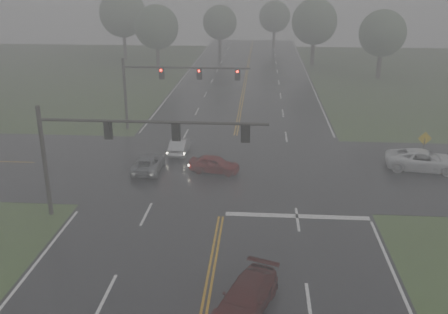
# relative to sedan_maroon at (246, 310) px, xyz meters

# --- Properties ---
(main_road) EXTENTS (18.00, 160.00, 0.02)m
(main_road) POSITION_rel_sedan_maroon_xyz_m (-1.78, 14.62, 0.00)
(main_road) COLOR black
(main_road) RESTS_ON ground
(cross_street) EXTENTS (120.00, 14.00, 0.02)m
(cross_street) POSITION_rel_sedan_maroon_xyz_m (-1.78, 16.62, 0.00)
(cross_street) COLOR black
(cross_street) RESTS_ON ground
(stop_bar) EXTENTS (8.50, 0.50, 0.01)m
(stop_bar) POSITION_rel_sedan_maroon_xyz_m (2.72, 9.02, 0.00)
(stop_bar) COLOR white
(stop_bar) RESTS_ON ground
(sedan_maroon) EXTENTS (3.19, 4.77, 1.28)m
(sedan_maroon) POSITION_rel_sedan_maroon_xyz_m (0.00, 0.00, 0.00)
(sedan_maroon) COLOR #3E0C0B
(sedan_maroon) RESTS_ON ground
(sedan_red) EXTENTS (3.87, 2.11, 1.25)m
(sedan_red) POSITION_rel_sedan_maroon_xyz_m (-2.84, 15.70, 0.00)
(sedan_red) COLOR maroon
(sedan_red) RESTS_ON ground
(sedan_silver) EXTENTS (1.36, 3.72, 1.22)m
(sedan_silver) POSITION_rel_sedan_maroon_xyz_m (-6.01, 19.60, 0.00)
(sedan_silver) COLOR #ABAEB3
(sedan_silver) RESTS_ON ground
(car_grey) EXTENTS (1.98, 4.20, 1.16)m
(car_grey) POSITION_rel_sedan_maroon_xyz_m (-7.67, 15.59, 0.00)
(car_grey) COLOR slate
(car_grey) RESTS_ON ground
(pickup_white) EXTENTS (5.62, 3.20, 1.48)m
(pickup_white) POSITION_rel_sedan_maroon_xyz_m (12.37, 17.33, 0.00)
(pickup_white) COLOR white
(pickup_white) RESTS_ON ground
(signal_gantry_near) EXTENTS (12.99, 0.29, 6.66)m
(signal_gantry_near) POSITION_rel_sedan_maroon_xyz_m (-7.93, 8.27, 4.71)
(signal_gantry_near) COLOR black
(signal_gantry_near) RESTS_ON ground
(signal_gantry_far) EXTENTS (11.51, 0.33, 6.53)m
(signal_gantry_far) POSITION_rel_sedan_maroon_xyz_m (-8.44, 26.09, 4.59)
(signal_gantry_far) COLOR black
(signal_gantry_far) RESTS_ON ground
(sign_diamond_east) EXTENTS (1.05, 0.12, 2.51)m
(sign_diamond_east) POSITION_rel_sedan_maroon_xyz_m (12.73, 18.73, 1.70)
(sign_diamond_east) COLOR black
(sign_diamond_east) RESTS_ON ground
(tree_nw_a) EXTENTS (6.50, 6.50, 9.55)m
(tree_nw_a) POSITION_rel_sedan_maroon_xyz_m (-15.26, 56.92, 6.28)
(tree_nw_a) COLOR #382C24
(tree_nw_a) RESTS_ON ground
(tree_ne_a) EXTENTS (7.00, 7.00, 10.29)m
(tree_ne_a) POSITION_rel_sedan_maroon_xyz_m (8.30, 62.16, 6.76)
(tree_ne_a) COLOR #382C24
(tree_ne_a) RESTS_ON ground
(tree_n_mid) EXTENTS (5.96, 5.96, 8.75)m
(tree_n_mid) POSITION_rel_sedan_maroon_xyz_m (-7.12, 71.69, 5.75)
(tree_n_mid) COLOR #382C24
(tree_n_mid) RESTS_ON ground
(tree_e_near) EXTENTS (6.32, 6.32, 9.28)m
(tree_e_near) POSITION_rel_sedan_maroon_xyz_m (16.59, 52.73, 6.10)
(tree_e_near) COLOR #382C24
(tree_e_near) RESTS_ON ground
(tree_nw_b) EXTENTS (7.72, 7.72, 11.34)m
(tree_nw_b) POSITION_rel_sedan_maroon_xyz_m (-22.96, 66.81, 7.47)
(tree_nw_b) COLOR #382C24
(tree_nw_b) RESTS_ON ground
(tree_n_far) EXTENTS (6.10, 6.10, 8.96)m
(tree_n_far) POSITION_rel_sedan_maroon_xyz_m (2.65, 83.69, 5.89)
(tree_n_far) COLOR #382C24
(tree_n_far) RESTS_ON ground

